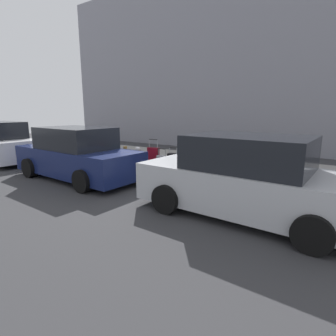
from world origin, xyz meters
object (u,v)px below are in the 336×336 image
object	(u,v)px
suitcase_black_5	(173,163)
parked_car_silver_0	(247,179)
parked_car_navy_1	(77,155)
suitcase_maroon_7	(153,158)
suitcase_navy_1	(225,171)
parking_meter	(284,157)
suitcase_olive_3	(199,165)
suitcase_red_2	(213,166)
fire_hydrant	(138,157)
bollard_post	(125,156)
suitcase_silver_6	(162,163)
suitcase_maroon_0	(243,171)
suitcase_teal_4	(186,163)

from	to	relation	value
suitcase_black_5	parked_car_silver_0	bearing A→B (deg)	147.78
parked_car_navy_1	suitcase_maroon_7	bearing A→B (deg)	-127.19
suitcase_navy_1	parking_meter	size ratio (longest dim) A/B	0.66
suitcase_olive_3	parked_car_silver_0	world-z (taller)	parked_car_silver_0
suitcase_black_5	suitcase_maroon_7	world-z (taller)	suitcase_maroon_7
suitcase_red_2	suitcase_olive_3	bearing A→B (deg)	9.45
parking_meter	parked_car_silver_0	size ratio (longest dim) A/B	0.27
fire_hydrant	suitcase_navy_1	bearing A→B (deg)	178.96
suitcase_maroon_7	bollard_post	xyz separation A→B (m)	(1.15, 0.21, -0.01)
suitcase_red_2	suitcase_black_5	bearing A→B (deg)	3.10
suitcase_navy_1	fire_hydrant	xyz separation A→B (m)	(3.43, -0.06, 0.10)
suitcase_olive_3	suitcase_silver_6	size ratio (longest dim) A/B	1.19
suitcase_olive_3	suitcase_maroon_7	xyz separation A→B (m)	(1.85, -0.06, 0.03)
suitcase_maroon_0	parked_car_navy_1	bearing A→B (deg)	22.61
suitcase_teal_4	parked_car_navy_1	world-z (taller)	parked_car_navy_1
suitcase_black_5	bollard_post	distance (m)	2.03
suitcase_black_5	suitcase_teal_4	bearing A→B (deg)	-173.48
suitcase_maroon_0	suitcase_teal_4	xyz separation A→B (m)	(1.94, -0.03, 0.01)
parked_car_navy_1	bollard_post	bearing A→B (deg)	-102.54
suitcase_maroon_0	suitcase_red_2	distance (m)	0.97
suitcase_red_2	suitcase_black_5	size ratio (longest dim) A/B	1.08
suitcase_black_5	suitcase_red_2	bearing A→B (deg)	-176.90
suitcase_navy_1	suitcase_maroon_7	world-z (taller)	suitcase_maroon_7
suitcase_black_5	fire_hydrant	bearing A→B (deg)	0.08
suitcase_silver_6	fire_hydrant	size ratio (longest dim) A/B	1.04
suitcase_maroon_0	suitcase_olive_3	distance (m)	1.43
suitcase_black_5	parked_car_navy_1	world-z (taller)	parked_car_navy_1
suitcase_maroon_7	parked_car_navy_1	xyz separation A→B (m)	(1.55, 2.05, 0.25)
suitcase_red_2	suitcase_black_5	distance (m)	1.44
bollard_post	suitcase_teal_4	bearing A→B (deg)	-175.28
suitcase_silver_6	bollard_post	distance (m)	1.61
parking_meter	suitcase_olive_3	bearing A→B (deg)	5.80
bollard_post	parked_car_silver_0	distance (m)	5.50
suitcase_maroon_0	suitcase_navy_1	distance (m)	0.52
suitcase_maroon_0	suitcase_red_2	world-z (taller)	suitcase_maroon_0
suitcase_maroon_7	parked_car_navy_1	bearing A→B (deg)	52.81
suitcase_teal_4	parking_meter	bearing A→B (deg)	-176.22
suitcase_maroon_0	parking_meter	size ratio (longest dim) A/B	0.77
fire_hydrant	bollard_post	distance (m)	0.50
suitcase_maroon_0	suitcase_maroon_7	bearing A→B (deg)	-0.59
suitcase_navy_1	suitcase_teal_4	bearing A→B (deg)	-4.71
suitcase_navy_1	suitcase_silver_6	size ratio (longest dim) A/B	1.06
parked_car_navy_1	suitcase_maroon_0	bearing A→B (deg)	-157.39
suitcase_maroon_0	parked_car_silver_0	bearing A→B (deg)	110.41
fire_hydrant	bollard_post	world-z (taller)	fire_hydrant
suitcase_teal_4	bollard_post	bearing A→B (deg)	4.72
suitcase_maroon_0	suitcase_red_2	bearing A→B (deg)	-3.01
suitcase_navy_1	suitcase_olive_3	xyz separation A→B (m)	(0.92, -0.06, 0.07)
suitcase_maroon_7	bollard_post	bearing A→B (deg)	10.54
suitcase_red_2	suitcase_silver_6	distance (m)	1.86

